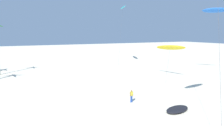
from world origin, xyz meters
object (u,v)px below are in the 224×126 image
grounded_kite_1 (177,109)px  person_mid_field (131,95)px  flying_kite_1 (123,7)px  flying_kite_2 (215,10)px  flying_kite_0 (170,47)px

grounded_kite_1 → person_mid_field: 5.64m
flying_kite_1 → grounded_kite_1: size_ratio=4.83×
flying_kite_2 → flying_kite_0: bearing=177.0°
flying_kite_0 → flying_kite_2: 13.78m
flying_kite_2 → grounded_kite_1: (-21.88, -12.01, -13.41)m
flying_kite_2 → grounded_kite_1: bearing=-151.2°
flying_kite_2 → person_mid_field: size_ratio=8.55×
grounded_kite_1 → person_mid_field: person_mid_field is taller
flying_kite_0 → flying_kite_2: flying_kite_2 is taller
flying_kite_0 → flying_kite_1: size_ratio=0.40×
grounded_kite_1 → flying_kite_1: bearing=71.9°
flying_kite_2 → person_mid_field: flying_kite_2 is taller
flying_kite_0 → flying_kite_1: (0.11, 19.58, 10.04)m
person_mid_field → flying_kite_0: bearing=30.6°
flying_kite_1 → person_mid_field: 34.49m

